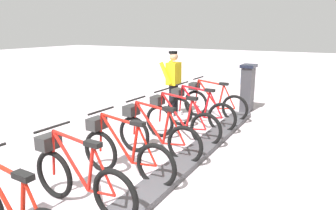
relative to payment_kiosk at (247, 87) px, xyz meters
The scene contains 9 objects.
dock_rail_base 5.63m from the payment_kiosk, 90.54° to the left, with size 0.44×10.06×0.10m, color #47474C.
payment_kiosk is the anchor object (origin of this frame).
bike_docked_0 1.32m from the payment_kiosk, 63.81° to the left, with size 1.72×0.54×1.02m.
bike_docked_1 2.18m from the payment_kiosk, 74.69° to the left, with size 1.72×0.54×1.02m.
bike_docked_2 3.08m from the payment_kiosk, 79.26° to the left, with size 1.72×0.54×1.02m.
bike_docked_3 3.99m from the payment_kiosk, 81.75° to the left, with size 1.72×0.54×1.02m.
bike_docked_4 4.91m from the payment_kiosk, 83.30° to the left, with size 1.72×0.54×1.02m.
bike_docked_5 5.83m from the payment_kiosk, 84.37° to the left, with size 1.72×0.54×1.02m.
worker_near_rack 2.08m from the payment_kiosk, 41.04° to the left, with size 0.47×0.63×1.66m.
Camera 1 is at (-2.08, 2.80, 2.21)m, focal length 33.64 mm.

